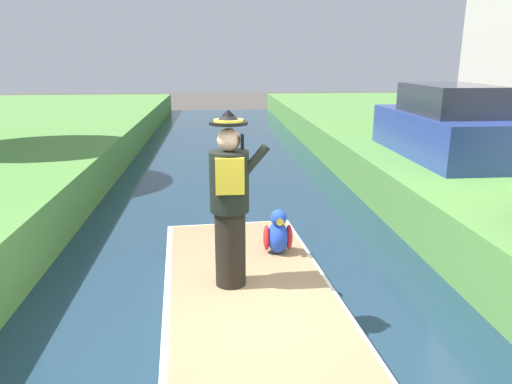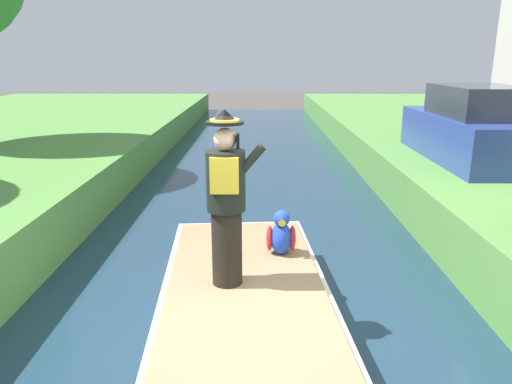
# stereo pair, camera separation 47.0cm
# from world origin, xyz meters

# --- Properties ---
(ground_plane) EXTENTS (80.00, 80.00, 0.00)m
(ground_plane) POSITION_xyz_m (0.00, 0.00, 0.00)
(ground_plane) COLOR #4C4742
(canal_water) EXTENTS (5.55, 48.00, 0.10)m
(canal_water) POSITION_xyz_m (0.00, 0.00, 0.05)
(canal_water) COLOR #1E384C
(canal_water) RESTS_ON ground
(boat) EXTENTS (2.09, 4.31, 0.61)m
(boat) POSITION_xyz_m (0.00, 0.61, 0.40)
(boat) COLOR silver
(boat) RESTS_ON canal_water
(person_pirate) EXTENTS (0.61, 0.42, 1.85)m
(person_pirate) POSITION_xyz_m (-0.19, 0.62, 1.64)
(person_pirate) COLOR black
(person_pirate) RESTS_ON boat
(parrot_plush) EXTENTS (0.36, 0.34, 0.57)m
(parrot_plush) POSITION_xyz_m (0.42, 1.41, 0.95)
(parrot_plush) COLOR blue
(parrot_plush) RESTS_ON boat
(parked_car_blue) EXTENTS (1.70, 4.00, 1.50)m
(parked_car_blue) POSITION_xyz_m (4.51, 5.64, 1.64)
(parked_car_blue) COLOR #2D4293
(parked_car_blue) RESTS_ON grass_bank_far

